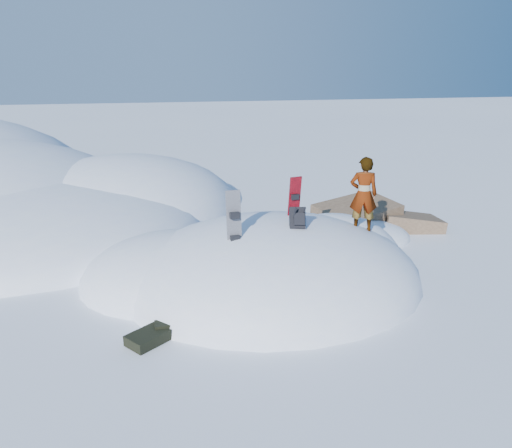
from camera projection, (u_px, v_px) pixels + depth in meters
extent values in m
plane|color=white|center=(272.00, 282.00, 11.70)|extent=(120.00, 120.00, 0.00)
ellipsoid|color=white|center=(272.00, 282.00, 11.70)|extent=(7.00, 6.00, 3.00)
ellipsoid|color=white|center=(176.00, 280.00, 11.79)|extent=(4.40, 4.00, 2.20)
ellipsoid|color=white|center=(332.00, 263.00, 12.83)|extent=(3.60, 3.20, 2.50)
ellipsoid|color=white|center=(38.00, 233.00, 15.05)|extent=(10.00, 9.00, 2.80)
ellipsoid|color=white|center=(125.00, 207.00, 17.91)|extent=(8.00, 8.00, 3.60)
ellipsoid|color=white|center=(51.00, 243.00, 14.23)|extent=(6.00, 5.00, 1.80)
cube|color=brown|center=(356.00, 224.00, 15.60)|extent=(2.82, 2.41, 1.62)
cube|color=brown|center=(408.00, 231.00, 15.63)|extent=(2.16, 1.80, 1.33)
cube|color=brown|center=(358.00, 215.00, 16.87)|extent=(2.08, 2.01, 1.10)
ellipsoid|color=white|center=(357.00, 238.00, 14.62)|extent=(3.20, 2.40, 1.00)
cube|color=red|center=(294.00, 209.00, 11.74)|extent=(0.33, 0.25, 1.58)
cube|color=black|center=(295.00, 197.00, 11.59)|extent=(0.21, 0.15, 0.14)
cube|color=black|center=(294.00, 216.00, 11.73)|extent=(0.21, 0.15, 0.14)
cube|color=black|center=(234.00, 230.00, 10.41)|extent=(0.33, 0.23, 1.67)
cube|color=black|center=(235.00, 215.00, 10.25)|extent=(0.21, 0.14, 0.14)
cube|color=black|center=(235.00, 238.00, 10.40)|extent=(0.21, 0.14, 0.14)
cube|color=black|center=(297.00, 218.00, 10.89)|extent=(0.41, 0.44, 0.53)
cube|color=black|center=(299.00, 219.00, 10.75)|extent=(0.27, 0.23, 0.28)
cylinder|color=black|center=(294.00, 214.00, 10.71)|extent=(0.04, 0.19, 0.35)
cylinder|color=black|center=(304.00, 214.00, 10.76)|extent=(0.04, 0.19, 0.35)
cube|color=black|center=(148.00, 338.00, 9.09)|extent=(0.87, 0.83, 0.20)
cube|color=black|center=(165.00, 326.00, 9.34)|extent=(0.39, 0.29, 0.13)
imported|color=slate|center=(363.00, 194.00, 11.61)|extent=(0.74, 0.60, 1.77)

